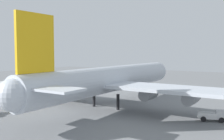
# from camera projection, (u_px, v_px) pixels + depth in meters

# --- Properties ---
(ground_plane) EXTENTS (242.77, 242.77, 0.00)m
(ground_plane) POSITION_uv_depth(u_px,v_px,m) (112.00, 106.00, 62.63)
(ground_plane) COLOR slate
(cargo_airplane) EXTENTS (60.69, 52.36, 19.32)m
(cargo_airplane) POSITION_uv_depth(u_px,v_px,m) (111.00, 79.00, 61.96)
(cargo_airplane) COLOR silver
(cargo_airplane) RESTS_ON ground_plane
(baggage_tug) EXTENTS (3.46, 5.43, 2.11)m
(baggage_tug) POSITION_uv_depth(u_px,v_px,m) (213.00, 115.00, 48.89)
(baggage_tug) COLOR silver
(baggage_tug) RESTS_ON ground_plane
(maintenance_van) EXTENTS (4.37, 3.14, 2.20)m
(maintenance_van) POSITION_uv_depth(u_px,v_px,m) (118.00, 87.00, 89.26)
(maintenance_van) COLOR silver
(maintenance_van) RESTS_ON ground_plane
(safety_cone_nose) EXTENTS (0.56, 0.56, 0.80)m
(safety_cone_nose) POSITION_uv_depth(u_px,v_px,m) (148.00, 89.00, 87.27)
(safety_cone_nose) COLOR orange
(safety_cone_nose) RESTS_ON ground_plane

